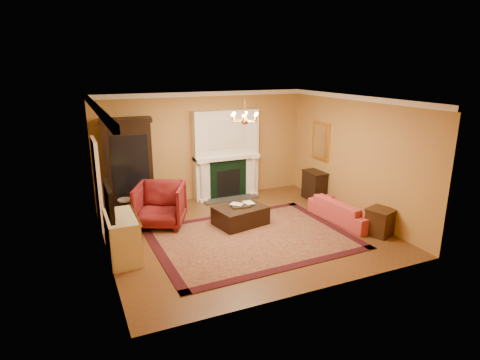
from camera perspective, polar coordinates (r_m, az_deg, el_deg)
floor at (r=9.29m, az=0.63°, el=-7.44°), size 6.00×5.50×0.02m
ceiling at (r=8.55m, az=0.69°, el=11.46°), size 6.00×5.50×0.02m
wall_back at (r=11.31m, az=-5.17°, el=4.80°), size 6.00×0.02×3.00m
wall_front at (r=6.50m, az=10.83°, el=-3.98°), size 6.00×0.02×3.00m
wall_left at (r=8.07m, az=-19.17°, el=-0.64°), size 0.02×5.50×3.00m
wall_right at (r=10.39m, az=15.97°, el=3.23°), size 0.02×5.50×3.00m
fireplace at (r=11.40m, az=-1.97°, el=3.38°), size 1.90×0.70×2.50m
crown_molding at (r=9.43m, az=-1.77°, el=11.46°), size 6.00×5.50×0.12m
doorway at (r=9.83m, az=-19.54°, el=-0.52°), size 0.08×1.05×2.10m
tv_panel at (r=7.55m, az=-18.15°, el=-2.87°), size 0.09×0.95×0.58m
gilt_mirror at (r=11.42m, az=11.41°, el=5.42°), size 0.06×0.76×1.05m
chandelier at (r=8.59m, az=0.68°, el=8.79°), size 0.63×0.55×0.53m
oriental_rug at (r=8.96m, az=1.67°, el=-8.25°), size 4.32×3.29×0.02m
china_cabinet at (r=10.65m, az=-15.50°, el=1.71°), size 1.21×0.65×2.33m
wingback_armchair at (r=9.65m, az=-11.28°, el=-3.20°), size 1.42×1.39×1.12m
pedestal_table at (r=9.96m, az=-15.91°, el=-4.10°), size 0.35×0.35×0.63m
commode at (r=8.27m, az=-16.42°, el=-7.81°), size 0.57×1.19×0.89m
coral_sofa at (r=10.09m, az=14.59°, el=-3.72°), size 0.72×1.93×0.74m
end_table at (r=9.57m, az=19.28°, el=-5.74°), size 0.64×0.64×0.58m
console_table at (r=11.55m, az=10.51°, el=-0.84°), size 0.41×0.71×0.79m
leather_ottoman at (r=9.61m, az=0.04°, el=-5.07°), size 1.30×1.05×0.43m
ottoman_tray at (r=9.58m, az=0.04°, el=-3.67°), size 0.48×0.40×0.03m
book_a at (r=9.45m, az=-0.72°, el=-2.92°), size 0.18×0.17×0.29m
book_b at (r=9.60m, az=0.68°, el=-2.59°), size 0.22×0.03×0.30m
topiary_left at (r=11.04m, az=-5.71°, el=4.47°), size 0.18×0.18×0.48m
topiary_right at (r=11.58m, az=1.31°, el=4.88°), size 0.15×0.15×0.40m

